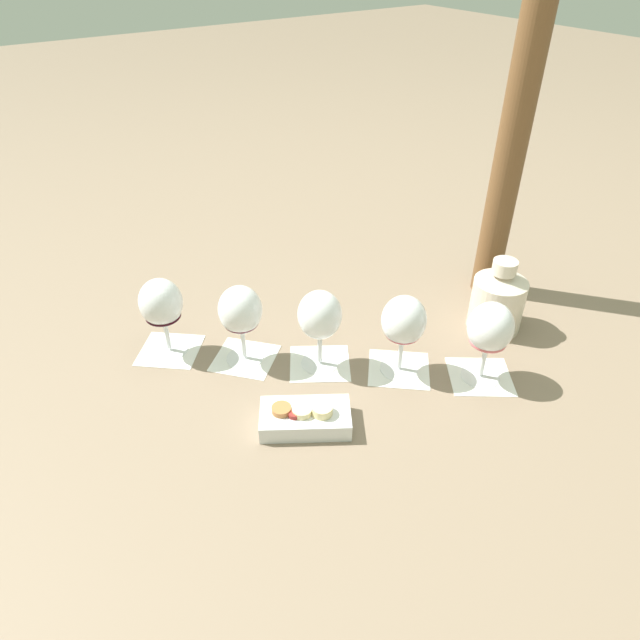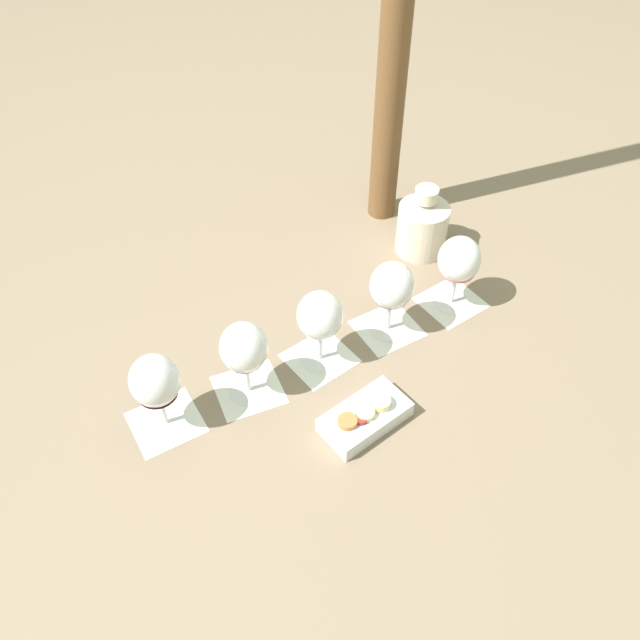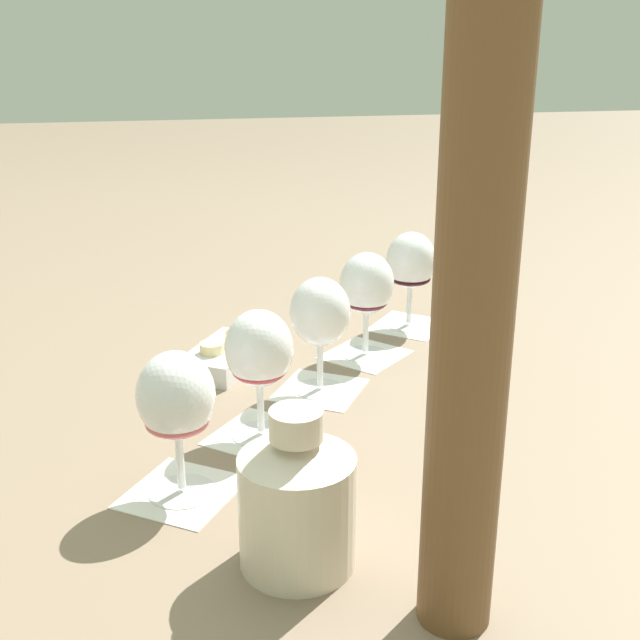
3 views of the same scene
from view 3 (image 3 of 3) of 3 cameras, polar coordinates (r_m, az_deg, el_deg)
ground_plane at (r=1.15m, az=0.00°, el=-5.01°), size 8.00×8.00×0.00m
tasting_card_0 at (r=0.92m, az=-9.77°, el=-11.95°), size 0.16×0.16×0.00m
tasting_card_1 at (r=1.03m, az=-4.20°, el=-8.13°), size 0.16×0.16×0.00m
tasting_card_2 at (r=1.16m, az=0.05°, el=-4.85°), size 0.16×0.16×0.00m
tasting_card_3 at (r=1.28m, az=3.24°, el=-2.46°), size 0.16×0.16×0.00m
tasting_card_4 at (r=1.41m, az=6.31°, el=-0.38°), size 0.16×0.16×0.00m
wine_glass_0 at (r=0.87m, az=-10.18°, el=-5.79°), size 0.08×0.08×0.17m
wine_glass_1 at (r=0.98m, az=-4.35°, el=-2.49°), size 0.08×0.08×0.17m
wine_glass_2 at (r=1.12m, az=0.05°, el=0.27°), size 0.08×0.08×0.17m
wine_glass_3 at (r=1.24m, az=3.34°, el=2.23°), size 0.08×0.08×0.17m
wine_glass_4 at (r=1.38m, az=6.47°, el=3.92°), size 0.08×0.08×0.17m
ceramic_vase at (r=0.77m, az=-1.64°, el=-12.59°), size 0.11×0.11×0.16m
snack_dish at (r=1.23m, az=-6.82°, el=-2.51°), size 0.15×0.18×0.05m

